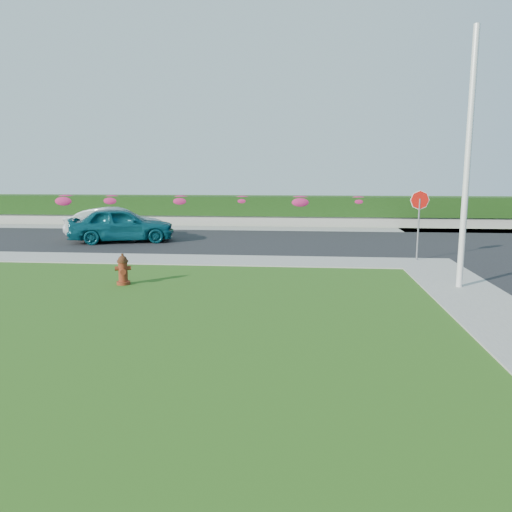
# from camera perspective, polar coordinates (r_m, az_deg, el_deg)

# --- Properties ---
(ground) EXTENTS (120.00, 120.00, 0.00)m
(ground) POSITION_cam_1_polar(r_m,az_deg,el_deg) (9.16, -12.66, -10.42)
(ground) COLOR black
(ground) RESTS_ON ground
(street_far) EXTENTS (26.00, 8.00, 0.04)m
(street_far) POSITION_cam_1_polar(r_m,az_deg,el_deg) (23.69, -13.78, 1.83)
(street_far) COLOR black
(street_far) RESTS_ON ground
(sidewalk_far) EXTENTS (24.00, 2.00, 0.04)m
(sidewalk_far) POSITION_cam_1_polar(r_m,az_deg,el_deg) (19.52, -21.35, -0.16)
(sidewalk_far) COLOR gray
(sidewalk_far) RESTS_ON ground
(curb_corner) EXTENTS (2.00, 2.00, 0.04)m
(curb_corner) POSITION_cam_1_polar(r_m,az_deg,el_deg) (17.95, 18.98, -0.82)
(curb_corner) COLOR gray
(curb_corner) RESTS_ON ground
(sidewalk_beyond) EXTENTS (34.00, 2.00, 0.04)m
(sidewalk_beyond) POSITION_cam_1_polar(r_m,az_deg,el_deg) (27.60, -2.47, 3.16)
(sidewalk_beyond) COLOR gray
(sidewalk_beyond) RESTS_ON ground
(retaining_wall) EXTENTS (34.00, 0.40, 0.60)m
(retaining_wall) POSITION_cam_1_polar(r_m,az_deg,el_deg) (29.05, -2.07, 4.04)
(retaining_wall) COLOR gray
(retaining_wall) RESTS_ON ground
(hedge) EXTENTS (32.00, 0.90, 1.10)m
(hedge) POSITION_cam_1_polar(r_m,az_deg,el_deg) (29.08, -2.06, 5.72)
(hedge) COLOR black
(hedge) RESTS_ON retaining_wall
(fire_hydrant) EXTENTS (0.45, 0.43, 0.87)m
(fire_hydrant) POSITION_cam_1_polar(r_m,az_deg,el_deg) (14.34, -14.96, -1.55)
(fire_hydrant) COLOR #4A220B
(fire_hydrant) RESTS_ON ground
(sedan_teal) EXTENTS (4.83, 3.03, 1.53)m
(sedan_teal) POSITION_cam_1_polar(r_m,az_deg,el_deg) (22.83, -15.07, 3.48)
(sedan_teal) COLOR #0B4B59
(sedan_teal) RESTS_ON street_far
(sedan_silver) EXTENTS (4.41, 1.74, 1.43)m
(sedan_silver) POSITION_cam_1_polar(r_m,az_deg,el_deg) (23.94, -15.85, 3.59)
(sedan_silver) COLOR #ADB1B5
(sedan_silver) RESTS_ON street_far
(utility_pole) EXTENTS (0.16, 0.16, 6.73)m
(utility_pole) POSITION_cam_1_polar(r_m,az_deg,el_deg) (14.24, 23.02, 9.91)
(utility_pole) COLOR silver
(utility_pole) RESTS_ON ground
(stop_sign) EXTENTS (0.67, 0.10, 2.48)m
(stop_sign) POSITION_cam_1_polar(r_m,az_deg,el_deg) (18.28, 18.16, 5.14)
(stop_sign) COLOR slate
(stop_sign) RESTS_ON ground
(flower_clump_a) EXTENTS (1.51, 0.97, 0.76)m
(flower_clump_a) POSITION_cam_1_polar(r_m,az_deg,el_deg) (31.99, -20.89, 5.90)
(flower_clump_a) COLOR #BA206A
(flower_clump_a) RESTS_ON hedge
(flower_clump_b) EXTENTS (1.35, 0.87, 0.68)m
(flower_clump_b) POSITION_cam_1_polar(r_m,az_deg,el_deg) (30.84, -16.11, 6.10)
(flower_clump_b) COLOR #BA206A
(flower_clump_b) RESTS_ON hedge
(flower_clump_c) EXTENTS (1.34, 0.86, 0.67)m
(flower_clump_c) POSITION_cam_1_polar(r_m,az_deg,el_deg) (29.58, -8.56, 6.24)
(flower_clump_c) COLOR #BA206A
(flower_clump_c) RESTS_ON hedge
(flower_clump_d) EXTENTS (1.20, 0.77, 0.60)m
(flower_clump_d) POSITION_cam_1_polar(r_m,az_deg,el_deg) (28.93, -1.58, 6.32)
(flower_clump_d) COLOR #BA206A
(flower_clump_d) RESTS_ON hedge
(flower_clump_e) EXTENTS (1.47, 0.94, 0.73)m
(flower_clump_e) POSITION_cam_1_polar(r_m,az_deg,el_deg) (28.72, 5.09, 6.16)
(flower_clump_e) COLOR #BA206A
(flower_clump_e) RESTS_ON hedge
(flower_clump_f) EXTENTS (1.20, 0.77, 0.60)m
(flower_clump_f) POSITION_cam_1_polar(r_m,az_deg,el_deg) (28.88, 11.60, 6.13)
(flower_clump_f) COLOR #BA206A
(flower_clump_f) RESTS_ON hedge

